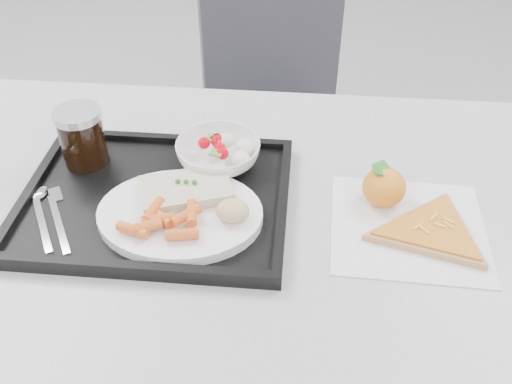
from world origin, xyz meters
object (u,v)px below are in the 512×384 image
Objects in this scene: table at (229,236)px; cola_glass at (82,136)px; pizza_slice at (431,231)px; chair at (269,104)px; salad_bowl at (218,154)px; tangerine at (384,187)px; tray at (156,200)px; dinner_plate at (180,215)px.

cola_glass is at bearing 161.89° from table.
cola_glass is at bearing 168.17° from pizza_slice.
chair is 3.44× the size of pizza_slice.
tangerine reaches higher than salad_bowl.
tray is (-0.15, -0.70, 0.22)m from chair.
tangerine is (0.26, 0.04, 0.10)m from table.
chair is at bearing 82.88° from dinner_plate.
dinner_plate is 0.41m from pizza_slice.
pizza_slice is at bearing -67.00° from chair.
cola_glass is 0.62m from pizza_slice.
dinner_plate is at bearing -34.66° from cola_glass.
tray is at bearing -31.01° from cola_glass.
cola_glass is at bearing 174.52° from tangerine.
tray is at bearing -174.35° from tangerine.
tray is 4.17× the size of cola_glass.
pizza_slice is (0.33, -0.04, 0.08)m from table.
table is at bearing 0.10° from tray.
tray is at bearing -179.90° from table.
pizza_slice is (0.46, -0.04, 0.00)m from tray.
chair reaches higher than dinner_plate.
tangerine is at bearing 5.65° from tray.
table is 1.29× the size of chair.
cola_glass reaches higher than pizza_slice.
pizza_slice is (0.07, -0.08, -0.02)m from tangerine.
tray is 5.34× the size of tangerine.
salad_bowl is (-0.05, -0.60, 0.25)m from chair.
table is 0.15m from salad_bowl.
salad_bowl is 0.39m from pizza_slice.
tray is 0.46m from pizza_slice.
table is at bearing -73.57° from salad_bowl.
dinner_plate reaches higher than pizza_slice.
salad_bowl is 0.30m from tangerine.
pizza_slice is at bearing -6.47° from table.
tangerine is 0.11m from pizza_slice.
chair is (0.02, 0.70, -0.15)m from table.
salad_bowl is at bearing 106.43° from table.
salad_bowl is at bearing -94.98° from chair.
tangerine is at bearing 8.24° from table.
dinner_plate reaches higher than table.
tray is 0.18m from cola_glass.
table is 14.25× the size of tangerine.
chair is 0.73m from cola_glass.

